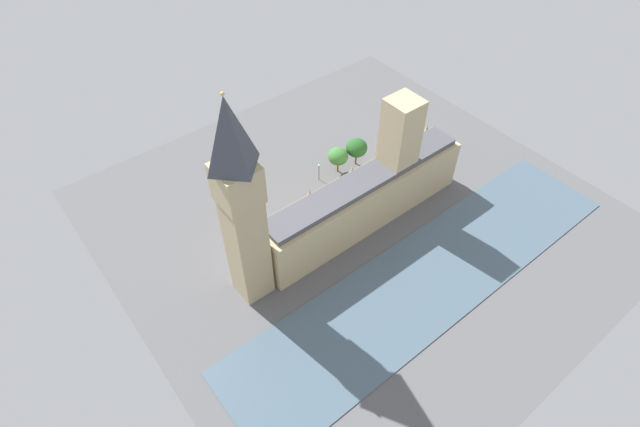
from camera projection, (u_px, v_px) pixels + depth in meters
ground_plane at (357, 217)px, 152.12m from camera, size 137.94×137.94×0.00m
river_thames at (428, 278)px, 136.23m from camera, size 28.25×124.15×0.25m
parliament_building at (369, 193)px, 144.51m from camera, size 11.81×67.94×37.52m
clock_tower at (241, 205)px, 111.52m from camera, size 9.24×9.24×60.52m
car_dark_green_opposite_hall at (376, 169)px, 166.13m from camera, size 2.11×4.36×1.74m
car_yellow_cab_midblock at (349, 182)px, 161.70m from camera, size 2.00×4.81×1.74m
double_decker_bus_corner at (325, 199)px, 153.83m from camera, size 2.76×10.53×4.75m
car_blue_near_tower at (287, 215)px, 151.56m from camera, size 2.07×4.73×1.74m
pedestrian_far_end at (384, 182)px, 161.72m from camera, size 0.61×0.51×1.60m
pedestrian_kerbside at (399, 173)px, 164.92m from camera, size 0.53×0.63×1.64m
plane_tree_trailing at (338, 156)px, 162.11m from camera, size 6.60×6.60×9.14m
plane_tree_leading at (357, 148)px, 164.39m from camera, size 7.08×7.08×9.82m
street_lamp_under_trees at (319, 169)px, 160.53m from camera, size 0.56×0.56×6.44m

